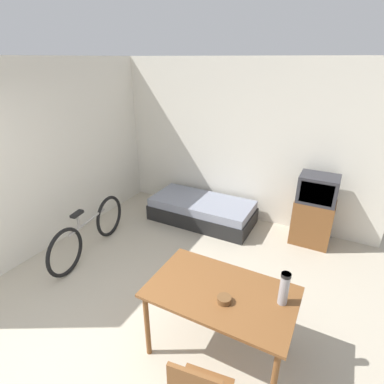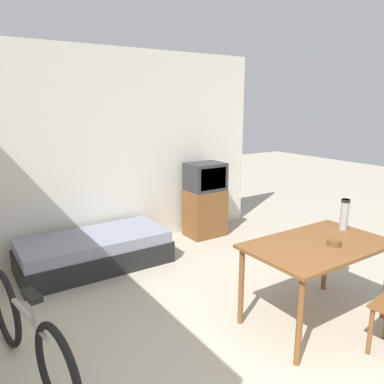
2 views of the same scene
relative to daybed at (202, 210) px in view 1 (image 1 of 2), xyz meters
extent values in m
plane|color=#B2A893|center=(0.28, -3.10, -0.20)|extent=(20.00, 20.00, 0.00)
cube|color=silver|center=(0.28, 0.53, 1.15)|extent=(5.02, 0.06, 2.70)
cube|color=silver|center=(-1.76, -1.30, 1.15)|extent=(0.06, 4.60, 2.70)
cube|color=black|center=(0.00, 0.00, -0.07)|extent=(1.80, 0.85, 0.27)
cube|color=gray|center=(0.00, 0.00, 0.14)|extent=(1.75, 0.82, 0.14)
cube|color=brown|center=(1.80, 0.18, 0.16)|extent=(0.57, 0.42, 0.71)
cube|color=#2D2D33|center=(1.80, 0.18, 0.72)|extent=(0.54, 0.42, 0.41)
cube|color=black|center=(1.80, -0.02, 0.72)|extent=(0.45, 0.01, 0.32)
cube|color=brown|center=(1.30, -2.28, 0.55)|extent=(1.31, 0.80, 0.03)
cylinder|color=brown|center=(0.70, -2.61, 0.17)|extent=(0.05, 0.05, 0.74)
cylinder|color=brown|center=(1.89, -2.61, 0.17)|extent=(0.05, 0.05, 0.74)
cylinder|color=brown|center=(0.70, -1.94, 0.17)|extent=(0.05, 0.05, 0.74)
cylinder|color=brown|center=(1.89, -1.94, 0.17)|extent=(0.05, 0.05, 0.74)
torus|color=black|center=(-1.13, -1.10, 0.13)|extent=(0.15, 0.66, 0.66)
torus|color=black|center=(-0.97, -2.12, 0.13)|extent=(0.15, 0.66, 0.66)
cylinder|color=gray|center=(-1.05, -1.61, 0.31)|extent=(0.16, 0.81, 0.04)
cylinder|color=gray|center=(-1.02, -1.80, 0.41)|extent=(0.04, 0.04, 0.20)
cube|color=black|center=(-1.02, -1.80, 0.53)|extent=(0.11, 0.21, 0.04)
cylinder|color=#99999E|center=(1.81, -2.17, 0.72)|extent=(0.08, 0.08, 0.31)
cylinder|color=black|center=(1.81, -2.17, 0.86)|extent=(0.08, 0.08, 0.03)
cylinder|color=brown|center=(1.37, -2.39, 0.59)|extent=(0.12, 0.12, 0.05)
camera|label=1|loc=(2.03, -4.24, 2.47)|focal=28.00mm
camera|label=2|loc=(-1.38, -4.28, 1.79)|focal=35.00mm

